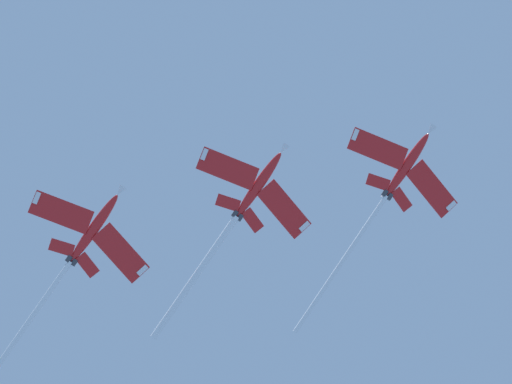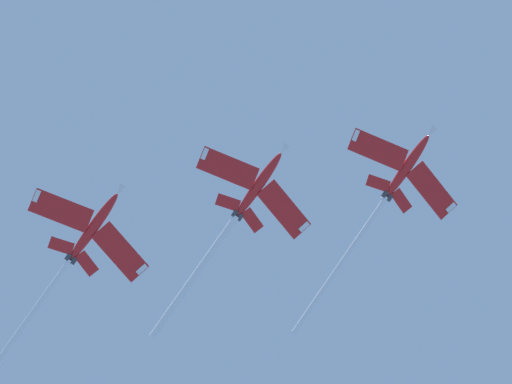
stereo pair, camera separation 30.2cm
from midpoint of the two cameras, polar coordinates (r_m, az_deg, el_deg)
The scene contains 3 objects.
jet_lead at distance 177.30m, azimuth 6.78°, elevation 0.21°, with size 24.80×31.74×13.22m.
jet_second at distance 171.98m, azimuth -1.00°, elevation -1.19°, with size 23.25×29.03×12.63m.
jet_third at distance 169.99m, azimuth -8.89°, elevation -2.79°, with size 22.90×28.16×11.89m.
Camera 2 is at (41.78, -1.70, 1.83)m, focal length 80.22 mm.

